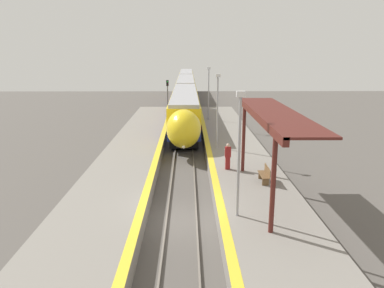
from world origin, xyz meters
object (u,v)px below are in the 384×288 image
object	(u,v)px
lamppost_near	(239,147)
lamppost_mid	(217,106)
lamppost_far	(209,90)
person_waiting	(228,156)
train	(186,90)
railway_signal	(168,95)
platform_bench	(265,174)

from	to	relation	value
lamppost_near	lamppost_mid	world-z (taller)	same
lamppost_near	lamppost_far	size ratio (longest dim) A/B	1.00
person_waiting	train	bearing A→B (deg)	94.44
person_waiting	lamppost_far	size ratio (longest dim) A/B	0.30
person_waiting	railway_signal	xyz separation A→B (m)	(-4.90, 23.60, 1.06)
train	railway_signal	xyz separation A→B (m)	(-2.14, -11.86, 0.54)
railway_signal	lamppost_near	bearing A→B (deg)	-81.31
person_waiting	railway_signal	bearing A→B (deg)	101.72
lamppost_far	railway_signal	bearing A→B (deg)	125.70
platform_bench	lamppost_mid	bearing A→B (deg)	105.47
person_waiting	lamppost_far	world-z (taller)	lamppost_far
lamppost_mid	railway_signal	bearing A→B (deg)	104.15
platform_bench	person_waiting	bearing A→B (deg)	127.95
railway_signal	lamppost_far	world-z (taller)	lamppost_far
railway_signal	lamppost_far	xyz separation A→B (m)	(4.63, -6.44, 1.23)
train	lamppost_far	world-z (taller)	lamppost_far
railway_signal	lamppost_near	xyz separation A→B (m)	(4.63, -30.27, 1.23)
train	lamppost_mid	size ratio (longest dim) A/B	11.58
person_waiting	lamppost_mid	world-z (taller)	lamppost_mid
platform_bench	lamppost_far	distance (m)	19.80
railway_signal	lamppost_near	world-z (taller)	lamppost_near
railway_signal	platform_bench	bearing A→B (deg)	-75.46
train	railway_signal	distance (m)	12.06
person_waiting	lamppost_near	distance (m)	7.06
train	platform_bench	world-z (taller)	train
lamppost_near	lamppost_mid	bearing A→B (deg)	90.00
person_waiting	lamppost_near	bearing A→B (deg)	-92.32
train	lamppost_near	world-z (taller)	lamppost_near
platform_bench	lamppost_mid	size ratio (longest dim) A/B	0.26
train	platform_bench	distance (m)	38.10
train	lamppost_near	bearing A→B (deg)	-86.63
lamppost_mid	lamppost_far	distance (m)	11.91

